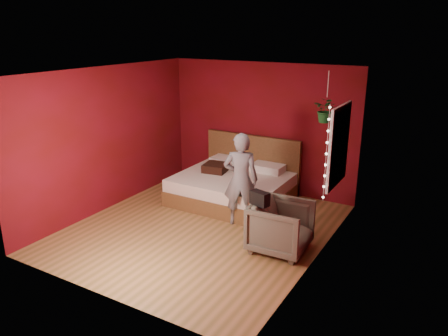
{
  "coord_description": "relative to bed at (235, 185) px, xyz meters",
  "views": [
    {
      "loc": [
        3.71,
        -5.59,
        3.25
      ],
      "look_at": [
        0.21,
        0.4,
        0.99
      ],
      "focal_mm": 35.0,
      "sensor_mm": 36.0,
      "label": 1
    }
  ],
  "objects": [
    {
      "name": "room_walls",
      "position": [
        0.13,
        -1.41,
        1.38
      ],
      "size": [
        4.04,
        4.54,
        2.62
      ],
      "color": "maroon",
      "rests_on": "ground"
    },
    {
      "name": "fairy_lights",
      "position": [
        2.07,
        -1.04,
        1.2
      ],
      "size": [
        0.04,
        0.04,
        1.45
      ],
      "color": "silver",
      "rests_on": "room_walls"
    },
    {
      "name": "bed",
      "position": [
        0.0,
        0.0,
        0.0
      ],
      "size": [
        2.08,
        1.77,
        1.14
      ],
      "color": "brown",
      "rests_on": "ground"
    },
    {
      "name": "person",
      "position": [
        0.61,
        -0.91,
        0.51
      ],
      "size": [
        0.69,
        0.57,
        1.61
      ],
      "primitive_type": "imported",
      "rotation": [
        0.0,
        0.0,
        3.51
      ],
      "color": "slate",
      "rests_on": "ground"
    },
    {
      "name": "handbag",
      "position": [
        1.33,
        -1.66,
        0.58
      ],
      "size": [
        0.31,
        0.21,
        0.2
      ],
      "primitive_type": "cube",
      "rotation": [
        0.0,
        0.0,
        -0.28
      ],
      "color": "black",
      "rests_on": "armchair"
    },
    {
      "name": "hanging_plant",
      "position": [
        1.79,
        -0.26,
        1.69
      ],
      "size": [
        0.43,
        0.39,
        0.82
      ],
      "color": "silver",
      "rests_on": "room_walls"
    },
    {
      "name": "throw_pillow",
      "position": [
        -0.43,
        -0.02,
        0.3
      ],
      "size": [
        0.5,
        0.5,
        0.16
      ],
      "primitive_type": "cube",
      "rotation": [
        0.0,
        0.0,
        0.15
      ],
      "color": "#331711",
      "rests_on": "bed"
    },
    {
      "name": "floor",
      "position": [
        0.13,
        -1.41,
        -0.3
      ],
      "size": [
        4.5,
        4.5,
        0.0
      ],
      "primitive_type": "plane",
      "color": "#9B6A3E",
      "rests_on": "ground"
    },
    {
      "name": "window",
      "position": [
        2.1,
        -0.51,
        1.2
      ],
      "size": [
        0.05,
        0.97,
        1.27
      ],
      "color": "white",
      "rests_on": "room_walls"
    },
    {
      "name": "armchair",
      "position": [
        1.58,
        -1.44,
        0.09
      ],
      "size": [
        0.88,
        0.86,
        0.77
      ],
      "primitive_type": "imported",
      "rotation": [
        0.0,
        0.0,
        1.61
      ],
      "color": "#585746",
      "rests_on": "ground"
    }
  ]
}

